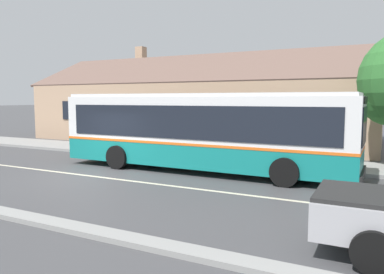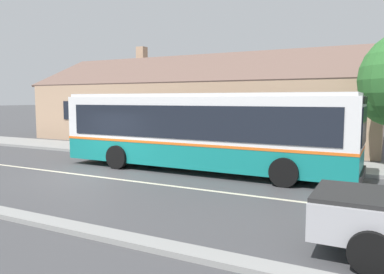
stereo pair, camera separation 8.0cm
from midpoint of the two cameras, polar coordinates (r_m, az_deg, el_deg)
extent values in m
plane|color=#424244|center=(15.06, -15.37, -5.70)|extent=(300.00, 300.00, 0.00)
cube|color=gray|center=(19.79, -3.49, -2.56)|extent=(60.00, 3.00, 0.15)
cube|color=beige|center=(15.06, -15.38, -5.69)|extent=(60.00, 0.16, 0.01)
cube|color=tan|center=(27.72, 2.25, 3.75)|extent=(23.44, 10.78, 3.92)
cube|color=brown|center=(25.38, -0.37, 10.52)|extent=(24.04, 5.45, 2.38)
cube|color=brown|center=(30.24, 4.48, 9.74)|extent=(24.04, 5.45, 2.38)
cube|color=tan|center=(32.10, -7.58, 12.38)|extent=(0.70, 0.70, 1.20)
cube|color=black|center=(28.05, -18.10, 3.89)|extent=(1.10, 0.06, 1.30)
cube|color=black|center=(24.45, -9.06, 3.87)|extent=(1.10, 0.06, 1.30)
cube|color=black|center=(21.65, 2.68, 3.70)|extent=(1.10, 0.06, 1.30)
cube|color=black|center=(19.98, 17.09, 3.27)|extent=(1.10, 0.06, 1.30)
cube|color=#4C3323|center=(21.40, 4.56, 0.69)|extent=(1.00, 0.06, 2.10)
cube|color=#147F7A|center=(15.39, 1.45, -2.51)|extent=(12.13, 2.57, 0.90)
cube|color=orange|center=(15.32, 1.46, -0.65)|extent=(12.15, 2.59, 0.10)
cube|color=white|center=(15.25, 1.47, 2.85)|extent=(12.13, 2.57, 1.77)
cube|color=white|center=(15.23, 1.48, 6.41)|extent=(11.89, 2.45, 0.12)
cube|color=black|center=(16.39, 3.43, 2.70)|extent=(11.15, 0.10, 1.27)
cube|color=black|center=(14.13, -0.81, 2.21)|extent=(11.15, 0.10, 1.27)
cube|color=black|center=(13.69, 24.92, 1.56)|extent=(0.05, 2.20, 1.27)
cube|color=black|center=(13.66, 25.07, 5.10)|extent=(0.05, 1.75, 0.24)
cube|color=black|center=(13.89, 24.71, -5.31)|extent=(0.09, 2.50, 0.28)
cube|color=#192D99|center=(17.20, -1.19, -1.63)|extent=(3.39, 0.05, 0.63)
cube|color=black|center=(15.12, 19.96, -0.09)|extent=(0.90, 0.04, 2.43)
cylinder|color=black|center=(15.39, 16.24, -3.59)|extent=(1.00, 0.29, 1.00)
cylinder|color=black|center=(12.98, 14.00, -5.24)|extent=(1.00, 0.29, 1.00)
cylinder|color=black|center=(18.16, -6.25, -1.99)|extent=(1.00, 0.29, 1.00)
cylinder|color=black|center=(16.17, -11.22, -3.02)|extent=(1.00, 0.29, 1.00)
cylinder|color=black|center=(9.13, 26.15, -11.13)|extent=(0.76, 0.27, 0.76)
cylinder|color=black|center=(7.24, 25.89, -15.57)|extent=(0.76, 0.27, 0.76)
cube|color=brown|center=(21.51, -12.11, -0.60)|extent=(1.64, 0.10, 0.04)
cube|color=brown|center=(21.40, -12.36, -0.64)|extent=(1.64, 0.10, 0.04)
cube|color=brown|center=(21.29, -12.61, -0.68)|extent=(1.64, 0.10, 0.04)
cube|color=brown|center=(21.16, -12.84, 0.10)|extent=(1.64, 0.04, 0.10)
cube|color=brown|center=(21.15, -12.85, 0.47)|extent=(1.64, 0.04, 0.10)
cube|color=black|center=(21.01, -10.97, -1.34)|extent=(0.08, 0.43, 0.45)
cube|color=black|center=(21.85, -13.67, -1.13)|extent=(0.08, 0.43, 0.45)
cube|color=brown|center=(19.40, -0.49, -1.16)|extent=(1.76, 0.10, 0.04)
cube|color=brown|center=(19.27, -0.69, -1.20)|extent=(1.76, 0.10, 0.04)
cube|color=brown|center=(19.15, -0.89, -1.25)|extent=(1.76, 0.10, 0.04)
cube|color=brown|center=(19.00, -1.07, -0.39)|extent=(1.76, 0.04, 0.10)
cube|color=brown|center=(18.99, -1.07, 0.03)|extent=(1.76, 0.04, 0.10)
cube|color=black|center=(18.98, 1.19, -2.00)|extent=(0.08, 0.43, 0.45)
cube|color=black|center=(19.64, -2.50, -1.74)|extent=(0.08, 0.43, 0.45)
cylinder|color=slate|center=(24.00, -17.28, -0.26)|extent=(0.06, 0.06, 0.75)
cylinder|color=slate|center=(23.24, -15.35, -0.40)|extent=(0.06, 0.06, 0.75)
cylinder|color=slate|center=(23.58, -16.36, 0.58)|extent=(1.10, 0.06, 0.06)
camera|label=1|loc=(0.04, -89.87, 0.01)|focal=35.00mm
camera|label=2|loc=(0.04, 90.13, -0.01)|focal=35.00mm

